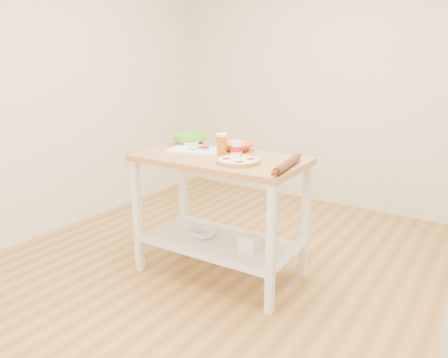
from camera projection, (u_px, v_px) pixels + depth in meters
room_shell at (233, 95)px, 2.60m from camera, size 4.04×4.54×2.74m
prep_island at (220, 191)px, 3.11m from camera, size 1.20×0.68×0.90m
pizza at (239, 161)px, 2.85m from camera, size 0.29×0.29×0.05m
cutting_board at (198, 149)px, 3.24m from camera, size 0.47×0.40×0.04m
spatula at (199, 149)px, 3.20m from camera, size 0.15×0.07×0.01m
knife at (201, 143)px, 3.41m from camera, size 0.27×0.09×0.01m
orange_bowl at (238, 146)px, 3.22m from camera, size 0.25×0.25×0.06m
green_bowl at (189, 139)px, 3.45m from camera, size 0.34×0.34×0.08m
beer_pint at (222, 144)px, 3.06m from camera, size 0.08×0.08×0.15m
yogurt_tub at (236, 148)px, 3.05m from camera, size 0.08×0.08×0.18m
rolling_pin at (288, 164)px, 2.72m from camera, size 0.10×0.42×0.05m
shelf_glass_bowl at (203, 233)px, 3.28m from camera, size 0.24×0.24×0.06m
shelf_bin at (249, 244)px, 3.03m from camera, size 0.12×0.12×0.12m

